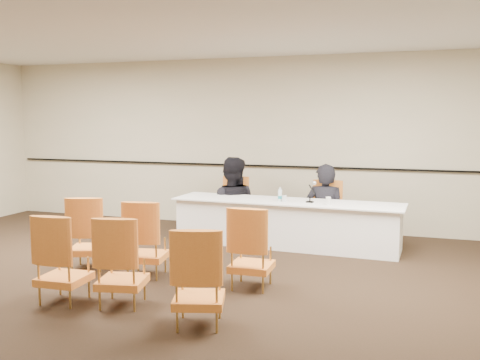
% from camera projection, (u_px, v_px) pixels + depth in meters
% --- Properties ---
extents(floor, '(10.00, 10.00, 0.00)m').
position_uv_depth(floor, '(148.00, 294.00, 5.91)').
color(floor, black).
rests_on(floor, ground).
extents(ceiling, '(10.00, 10.00, 0.00)m').
position_uv_depth(ceiling, '(142.00, 15.00, 5.56)').
color(ceiling, silver).
rests_on(ceiling, ground).
extents(wall_back, '(10.00, 0.04, 3.00)m').
position_uv_depth(wall_back, '(254.00, 143.00, 9.50)').
color(wall_back, beige).
rests_on(wall_back, ground).
extents(wall_rail, '(9.80, 0.04, 0.03)m').
position_uv_depth(wall_rail, '(254.00, 165.00, 9.51)').
color(wall_rail, black).
rests_on(wall_rail, wall_back).
extents(panel_table, '(3.51, 0.93, 0.70)m').
position_uv_depth(panel_table, '(286.00, 223.00, 8.10)').
color(panel_table, white).
rests_on(panel_table, ground).
extents(panelist_main, '(0.64, 0.43, 1.76)m').
position_uv_depth(panelist_main, '(325.00, 219.00, 8.42)').
color(panelist_main, black).
rests_on(panelist_main, ground).
extents(panelist_main_chair, '(0.52, 0.52, 0.95)m').
position_uv_depth(panelist_main_chair, '(325.00, 211.00, 8.41)').
color(panelist_main_chair, '#C86324').
rests_on(panelist_main_chair, ground).
extents(panelist_second, '(0.99, 0.83, 1.85)m').
position_uv_depth(panelist_second, '(232.00, 212.00, 8.98)').
color(panelist_second, black).
rests_on(panelist_second, ground).
extents(panelist_second_chair, '(0.52, 0.52, 0.95)m').
position_uv_depth(panelist_second_chair, '(232.00, 206.00, 8.96)').
color(panelist_second_chair, '#C86324').
rests_on(panelist_second_chair, ground).
extents(papers, '(0.33, 0.26, 0.00)m').
position_uv_depth(papers, '(314.00, 202.00, 7.89)').
color(papers, white).
rests_on(papers, panel_table).
extents(microphone, '(0.15, 0.24, 0.31)m').
position_uv_depth(microphone, '(310.00, 192.00, 7.86)').
color(microphone, black).
rests_on(microphone, panel_table).
extents(water_bottle, '(0.07, 0.07, 0.21)m').
position_uv_depth(water_bottle, '(280.00, 194.00, 8.02)').
color(water_bottle, teal).
rests_on(water_bottle, panel_table).
extents(drinking_glass, '(0.08, 0.08, 0.10)m').
position_uv_depth(drinking_glass, '(284.00, 199.00, 7.95)').
color(drinking_glass, silver).
rests_on(drinking_glass, panel_table).
extents(coffee_cup, '(0.10, 0.10, 0.12)m').
position_uv_depth(coffee_cup, '(328.00, 201.00, 7.67)').
color(coffee_cup, white).
rests_on(coffee_cup, panel_table).
extents(aud_chair_front_left, '(0.63, 0.63, 0.95)m').
position_uv_depth(aud_chair_front_left, '(89.00, 232.00, 6.87)').
color(aud_chair_front_left, '#C86324').
rests_on(aud_chair_front_left, ground).
extents(aud_chair_front_mid, '(0.58, 0.58, 0.95)m').
position_uv_depth(aud_chair_front_mid, '(146.00, 238.00, 6.55)').
color(aud_chair_front_mid, '#C86324').
rests_on(aud_chair_front_mid, ground).
extents(aud_chair_front_right, '(0.52, 0.52, 0.95)m').
position_uv_depth(aud_chair_front_right, '(252.00, 247.00, 6.09)').
color(aud_chair_front_right, '#C86324').
rests_on(aud_chair_front_right, ground).
extents(aud_chair_back_left, '(0.53, 0.53, 0.95)m').
position_uv_depth(aud_chair_back_left, '(64.00, 258.00, 5.62)').
color(aud_chair_back_left, '#C86324').
rests_on(aud_chair_back_left, ground).
extents(aud_chair_back_mid, '(0.60, 0.60, 0.95)m').
position_uv_depth(aud_chair_back_mid, '(122.00, 260.00, 5.51)').
color(aud_chair_back_mid, '#C86324').
rests_on(aud_chair_back_mid, ground).
extents(aud_chair_back_right, '(0.62, 0.62, 0.95)m').
position_uv_depth(aud_chair_back_right, '(199.00, 276.00, 4.96)').
color(aud_chair_back_right, '#C86324').
rests_on(aud_chair_back_right, ground).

